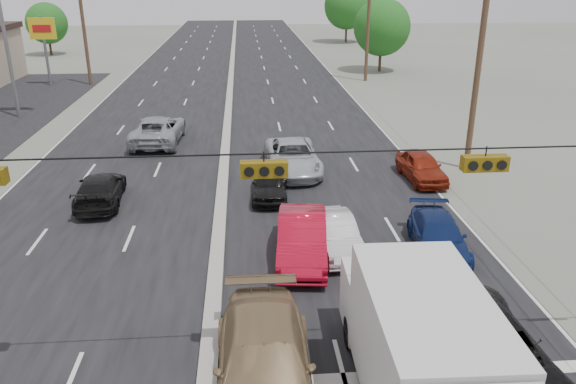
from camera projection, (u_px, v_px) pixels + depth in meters
name	position (u px, v px, depth m)	size (l,w,h in m)	color
ground	(208.00, 374.00, 14.20)	(200.00, 200.00, 0.00)	#606356
road_surface	(229.00, 107.00, 42.02)	(20.00, 160.00, 0.02)	black
center_median	(229.00, 106.00, 41.98)	(0.50, 160.00, 0.20)	gray
utility_pole_left_c	(83.00, 26.00, 48.48)	(1.60, 0.30, 10.00)	#422D1E
utility_pole_right_b	(478.00, 68.00, 27.18)	(1.60, 0.30, 10.00)	#422D1E
utility_pole_right_c	(368.00, 24.00, 50.36)	(1.60, 0.30, 10.00)	#422D1E
traffic_signals	(259.00, 167.00, 12.29)	(25.00, 0.30, 0.54)	black
pole_sign_far	(43.00, 34.00, 48.47)	(2.20, 0.25, 6.00)	slate
tree_left_far	(47.00, 23.00, 66.82)	(4.80, 4.80, 6.12)	#382619
tree_right_mid	(382.00, 27.00, 55.46)	(5.60, 5.60, 7.14)	#382619
tree_right_far	(347.00, 6.00, 78.49)	(6.40, 6.40, 8.16)	#382619
box_truck	(415.00, 345.00, 12.49)	(2.53, 6.79, 3.42)	black
tan_sedan	(264.00, 364.00, 13.27)	(2.33, 5.73, 1.66)	olive
red_sedan	(302.00, 238.00, 19.63)	(1.66, 4.76, 1.57)	#B00A21
black_suv	(490.00, 351.00, 13.86)	(2.51, 5.44, 1.51)	black
queue_car_a	(270.00, 183.00, 25.07)	(1.55, 3.84, 1.31)	black
queue_car_b	(335.00, 234.00, 20.26)	(1.37, 3.92, 1.29)	silver
queue_car_c	(293.00, 157.00, 28.26)	(2.54, 5.51, 1.53)	#B0B4B8
queue_car_d	(438.00, 236.00, 20.13)	(1.77, 4.35, 1.26)	#101F50
queue_car_e	(421.00, 167.00, 27.13)	(1.61, 3.99, 1.36)	maroon
oncoming_near	(100.00, 189.00, 24.39)	(1.83, 4.51, 1.31)	black
oncoming_far	(158.00, 130.00, 32.97)	(2.66, 5.78, 1.61)	#94979B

